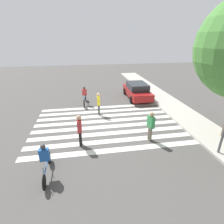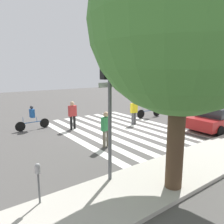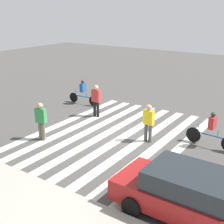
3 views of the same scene
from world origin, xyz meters
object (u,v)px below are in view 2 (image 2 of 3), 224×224
(street_tree, at_px, (182,22))
(pedestrian_adult_blue_shirt, at_px, (73,114))
(cyclist_near_curb, at_px, (32,117))
(car_parked_dark_suv, at_px, (218,118))
(traffic_light, at_px, (108,90))
(pedestrian_adult_yellow_jacket, at_px, (134,110))
(pedestrian_adult_tall_backpack, at_px, (106,127))
(cyclist_far_lane, at_px, (149,107))
(parking_meter, at_px, (38,175))

(street_tree, distance_m, pedestrian_adult_blue_shirt, 9.70)
(pedestrian_adult_blue_shirt, bearing_deg, cyclist_near_curb, 146.17)
(cyclist_near_curb, height_order, car_parked_dark_suv, cyclist_near_curb)
(traffic_light, distance_m, pedestrian_adult_blue_shirt, 7.62)
(traffic_light, relative_size, pedestrian_adult_yellow_jacket, 2.55)
(pedestrian_adult_tall_backpack, xyz_separation_m, cyclist_far_lane, (-6.85, -3.65, -0.16))
(parking_meter, xyz_separation_m, cyclist_far_lane, (-11.23, -6.63, -0.13))
(pedestrian_adult_tall_backpack, relative_size, pedestrian_adult_blue_shirt, 0.99)
(pedestrian_adult_yellow_jacket, height_order, cyclist_near_curb, pedestrian_adult_yellow_jacket)
(traffic_light, height_order, cyclist_far_lane, traffic_light)
(cyclist_far_lane, bearing_deg, traffic_light, 43.00)
(pedestrian_adult_tall_backpack, height_order, car_parked_dark_suv, pedestrian_adult_tall_backpack)
(cyclist_near_curb, distance_m, cyclist_far_lane, 9.06)
(parking_meter, distance_m, cyclist_far_lane, 13.04)
(pedestrian_adult_blue_shirt, bearing_deg, pedestrian_adult_yellow_jacket, -19.00)
(pedestrian_adult_tall_backpack, distance_m, cyclist_near_curb, 5.91)
(pedestrian_adult_blue_shirt, xyz_separation_m, cyclist_far_lane, (-6.69, 0.42, -0.17))
(traffic_light, bearing_deg, cyclist_near_curb, -89.68)
(parking_meter, height_order, cyclist_near_curb, cyclist_near_curb)
(cyclist_near_curb, bearing_deg, car_parked_dark_suv, 142.12)
(cyclist_near_curb, bearing_deg, cyclist_far_lane, 166.03)
(parking_meter, relative_size, pedestrian_adult_tall_backpack, 0.74)
(street_tree, relative_size, car_parked_dark_suv, 1.71)
(pedestrian_adult_tall_backpack, bearing_deg, pedestrian_adult_yellow_jacket, -160.15)
(pedestrian_adult_tall_backpack, distance_m, car_parked_dark_suv, 8.01)
(pedestrian_adult_yellow_jacket, height_order, car_parked_dark_suv, pedestrian_adult_yellow_jacket)
(street_tree, bearing_deg, parking_meter, -23.86)
(cyclist_far_lane, bearing_deg, parking_meter, 36.85)
(street_tree, xyz_separation_m, cyclist_far_lane, (-7.44, -8.31, -4.33))
(parking_meter, bearing_deg, car_parked_dark_suv, -173.60)
(traffic_light, xyz_separation_m, parking_meter, (2.42, 0.06, -2.22))
(street_tree, bearing_deg, pedestrian_adult_yellow_jacket, -123.57)
(car_parked_dark_suv, bearing_deg, pedestrian_adult_blue_shirt, -35.56)
(cyclist_near_curb, bearing_deg, pedestrian_adult_yellow_jacket, 152.99)
(pedestrian_adult_blue_shirt, height_order, pedestrian_adult_yellow_jacket, pedestrian_adult_blue_shirt)
(traffic_light, xyz_separation_m, pedestrian_adult_blue_shirt, (-2.12, -6.99, -2.18))
(parking_meter, distance_m, pedestrian_adult_tall_backpack, 5.30)
(pedestrian_adult_tall_backpack, distance_m, pedestrian_adult_blue_shirt, 4.07)
(cyclist_near_curb, bearing_deg, pedestrian_adult_tall_backpack, 108.01)
(pedestrian_adult_tall_backpack, bearing_deg, car_parked_dark_suv, 156.55)
(parking_meter, xyz_separation_m, pedestrian_adult_yellow_jacket, (-8.62, -5.60, 0.02))
(traffic_light, height_order, parking_meter, traffic_light)
(parking_meter, bearing_deg, cyclist_far_lane, -149.43)
(pedestrian_adult_blue_shirt, height_order, car_parked_dark_suv, pedestrian_adult_blue_shirt)
(pedestrian_adult_yellow_jacket, bearing_deg, traffic_light, -132.59)
(car_parked_dark_suv, bearing_deg, pedestrian_adult_tall_backpack, -10.70)
(pedestrian_adult_blue_shirt, xyz_separation_m, pedestrian_adult_yellow_jacket, (-4.08, 1.45, -0.03))
(parking_meter, relative_size, pedestrian_adult_yellow_jacket, 0.75)
(pedestrian_adult_blue_shirt, distance_m, cyclist_near_curb, 2.63)
(pedestrian_adult_yellow_jacket, height_order, cyclist_far_lane, pedestrian_adult_yellow_jacket)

